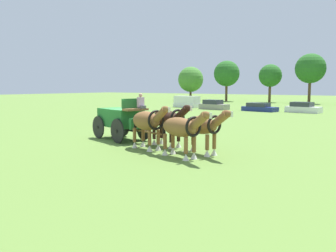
% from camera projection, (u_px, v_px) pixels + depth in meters
% --- Properties ---
extents(ground_plane, '(220.00, 220.00, 0.00)m').
position_uv_depth(ground_plane, '(121.00, 139.00, 20.95)').
color(ground_plane, olive).
extents(show_wagon, '(5.91, 2.83, 2.81)m').
position_uv_depth(show_wagon, '(122.00, 119.00, 20.71)').
color(show_wagon, '#236B2D').
rests_on(show_wagon, ground).
extents(draft_horse_rear_near, '(3.08, 1.48, 2.29)m').
position_uv_depth(draft_horse_rear_near, '(168.00, 120.00, 18.26)').
color(draft_horse_rear_near, '#331E14').
rests_on(draft_horse_rear_near, ground).
extents(draft_horse_rear_off, '(2.92, 1.48, 2.28)m').
position_uv_depth(draft_horse_rear_off, '(148.00, 122.00, 17.47)').
color(draft_horse_rear_off, brown).
rests_on(draft_horse_rear_off, ground).
extents(draft_horse_lead_near, '(3.04, 1.40, 2.17)m').
position_uv_depth(draft_horse_lead_near, '(202.00, 127.00, 16.25)').
color(draft_horse_lead_near, brown).
rests_on(draft_horse_lead_near, ground).
extents(draft_horse_lead_off, '(3.07, 1.43, 2.18)m').
position_uv_depth(draft_horse_lead_off, '(181.00, 129.00, 15.44)').
color(draft_horse_lead_off, brown).
rests_on(draft_horse_lead_off, ground).
extents(parked_vehicle_a, '(4.30, 2.38, 1.70)m').
position_uv_depth(parked_vehicle_a, '(187.00, 102.00, 52.03)').
color(parked_vehicle_a, white).
rests_on(parked_vehicle_a, ground).
extents(parked_vehicle_b, '(4.27, 2.30, 1.32)m').
position_uv_depth(parked_vehicle_b, '(214.00, 105.00, 47.59)').
color(parked_vehicle_b, gray).
rests_on(parked_vehicle_b, ground).
extents(parked_vehicle_c, '(4.60, 2.44, 1.07)m').
position_uv_depth(parked_vehicle_c, '(259.00, 108.00, 44.11)').
color(parked_vehicle_c, navy).
rests_on(parked_vehicle_c, ground).
extents(parked_vehicle_d, '(4.22, 2.35, 1.28)m').
position_uv_depth(parked_vehicle_d, '(303.00, 108.00, 41.89)').
color(parked_vehicle_d, white).
rests_on(parked_vehicle_d, ground).
extents(tree_a, '(5.74, 5.74, 7.57)m').
position_uv_depth(tree_a, '(191.00, 79.00, 78.72)').
color(tree_a, brown).
rests_on(tree_a, ground).
extents(tree_b, '(5.35, 5.35, 8.47)m').
position_uv_depth(tree_b, '(227.00, 74.00, 72.12)').
color(tree_b, brown).
rests_on(tree_b, ground).
extents(tree_c, '(4.42, 4.42, 7.43)m').
position_uv_depth(tree_c, '(270.00, 76.00, 67.48)').
color(tree_c, brown).
rests_on(tree_c, ground).
extents(tree_d, '(5.37, 5.37, 9.05)m').
position_uv_depth(tree_d, '(310.00, 69.00, 62.44)').
color(tree_d, brown).
rests_on(tree_d, ground).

